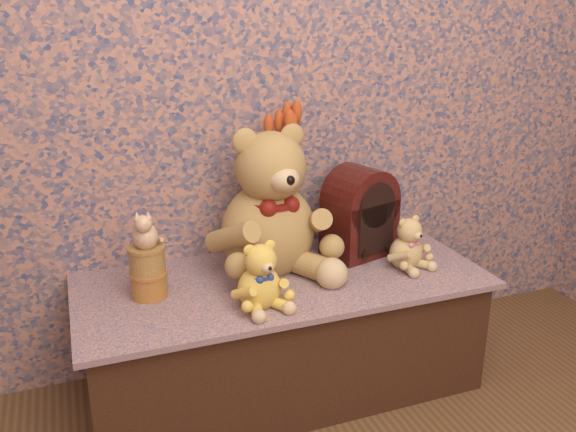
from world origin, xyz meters
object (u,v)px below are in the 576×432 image
(cathedral_radio, at_px, (360,211))
(cat_figurine, at_px, (144,228))
(teddy_small, at_px, (407,240))
(ceramic_vase, at_px, (289,234))
(teddy_large, at_px, (268,194))
(biscuit_tin_lower, at_px, (149,284))
(teddy_medium, at_px, (259,272))

(cathedral_radio, relative_size, cat_figurine, 2.59)
(teddy_small, relative_size, ceramic_vase, 1.04)
(teddy_large, xyz_separation_m, biscuit_tin_lower, (-0.42, -0.08, -0.23))
(biscuit_tin_lower, bearing_deg, ceramic_vase, 14.00)
(cathedral_radio, distance_m, ceramic_vase, 0.27)
(teddy_large, bearing_deg, ceramic_vase, 22.77)
(teddy_large, height_order, teddy_medium, teddy_large)
(teddy_large, distance_m, biscuit_tin_lower, 0.49)
(teddy_medium, relative_size, biscuit_tin_lower, 1.99)
(teddy_small, height_order, cathedral_radio, cathedral_radio)
(teddy_medium, xyz_separation_m, teddy_small, (0.58, 0.10, -0.01))
(teddy_medium, relative_size, teddy_small, 1.13)
(teddy_medium, bearing_deg, teddy_large, 55.69)
(cathedral_radio, height_order, ceramic_vase, cathedral_radio)
(cathedral_radio, bearing_deg, teddy_small, -73.77)
(teddy_medium, bearing_deg, ceramic_vase, 45.66)
(biscuit_tin_lower, bearing_deg, cat_figurine, 0.00)
(teddy_small, bearing_deg, cat_figurine, 158.83)
(teddy_large, distance_m, teddy_small, 0.52)
(teddy_small, bearing_deg, teddy_large, 145.35)
(teddy_small, relative_size, cathedral_radio, 0.60)
(teddy_large, distance_m, cathedral_radio, 0.37)
(ceramic_vase, bearing_deg, teddy_small, -30.08)
(teddy_medium, height_order, ceramic_vase, teddy_medium)
(teddy_large, height_order, teddy_small, teddy_large)
(ceramic_vase, bearing_deg, teddy_medium, -124.42)
(teddy_small, xyz_separation_m, biscuit_tin_lower, (-0.89, 0.08, -0.06))
(teddy_small, height_order, cat_figurine, cat_figurine)
(biscuit_tin_lower, relative_size, cat_figurine, 0.89)
(teddy_small, distance_m, biscuit_tin_lower, 0.89)
(teddy_medium, bearing_deg, cat_figurine, 139.87)
(ceramic_vase, distance_m, biscuit_tin_lower, 0.54)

